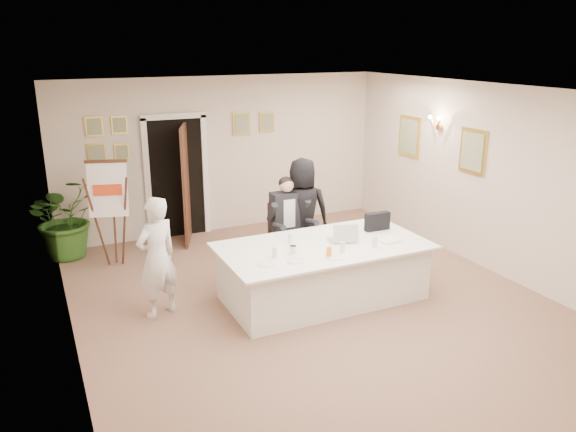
# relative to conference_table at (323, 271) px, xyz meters

# --- Properties ---
(floor) EXTENTS (7.00, 7.00, 0.00)m
(floor) POSITION_rel_conference_table_xyz_m (-0.19, -0.05, -0.39)
(floor) COLOR brown
(floor) RESTS_ON ground
(ceiling) EXTENTS (6.00, 7.00, 0.02)m
(ceiling) POSITION_rel_conference_table_xyz_m (-0.19, -0.05, 2.41)
(ceiling) COLOR white
(ceiling) RESTS_ON wall_back
(wall_back) EXTENTS (6.00, 0.10, 2.80)m
(wall_back) POSITION_rel_conference_table_xyz_m (-0.19, 3.45, 1.01)
(wall_back) COLOR beige
(wall_back) RESTS_ON floor
(wall_front) EXTENTS (6.00, 0.10, 2.80)m
(wall_front) POSITION_rel_conference_table_xyz_m (-0.19, -3.55, 1.01)
(wall_front) COLOR beige
(wall_front) RESTS_ON floor
(wall_left) EXTENTS (0.10, 7.00, 2.80)m
(wall_left) POSITION_rel_conference_table_xyz_m (-3.19, -0.05, 1.01)
(wall_left) COLOR beige
(wall_left) RESTS_ON floor
(wall_right) EXTENTS (0.10, 7.00, 2.80)m
(wall_right) POSITION_rel_conference_table_xyz_m (2.81, -0.05, 1.01)
(wall_right) COLOR beige
(wall_right) RESTS_ON floor
(doorway) EXTENTS (1.14, 0.86, 2.20)m
(doorway) POSITION_rel_conference_table_xyz_m (-1.07, 3.27, 0.65)
(doorway) COLOR black
(doorway) RESTS_ON floor
(pictures_back_wall) EXTENTS (3.40, 0.06, 0.80)m
(pictures_back_wall) POSITION_rel_conference_table_xyz_m (-0.99, 3.42, 1.46)
(pictures_back_wall) COLOR gold
(pictures_back_wall) RESTS_ON wall_back
(pictures_right_wall) EXTENTS (0.06, 2.20, 0.80)m
(pictures_right_wall) POSITION_rel_conference_table_xyz_m (2.78, 1.15, 1.36)
(pictures_right_wall) COLOR gold
(pictures_right_wall) RESTS_ON wall_right
(wall_sconce) EXTENTS (0.20, 0.30, 0.24)m
(wall_sconce) POSITION_rel_conference_table_xyz_m (2.71, 1.15, 1.71)
(wall_sconce) COLOR #B16E38
(wall_sconce) RESTS_ON wall_right
(conference_table) EXTENTS (2.78, 1.48, 0.78)m
(conference_table) POSITION_rel_conference_table_xyz_m (0.00, 0.00, 0.00)
(conference_table) COLOR white
(conference_table) RESTS_ON floor
(seated_man) EXTENTS (0.67, 0.71, 1.46)m
(seated_man) POSITION_rel_conference_table_xyz_m (0.03, 1.19, 0.34)
(seated_man) COLOR black
(seated_man) RESTS_ON floor
(flip_chart) EXTENTS (0.60, 0.44, 1.66)m
(flip_chart) POSITION_rel_conference_table_xyz_m (-2.38, 2.40, 0.38)
(flip_chart) COLOR #311B0F
(flip_chart) RESTS_ON floor
(standing_man) EXTENTS (0.68, 0.58, 1.57)m
(standing_man) POSITION_rel_conference_table_xyz_m (-2.12, 0.45, 0.39)
(standing_man) COLOR silver
(standing_man) RESTS_ON floor
(standing_woman) EXTENTS (0.96, 0.77, 1.69)m
(standing_woman) POSITION_rel_conference_table_xyz_m (0.31, 1.24, 0.45)
(standing_woman) COLOR black
(standing_woman) RESTS_ON floor
(potted_palm) EXTENTS (1.48, 1.38, 1.34)m
(potted_palm) POSITION_rel_conference_table_xyz_m (-2.99, 3.15, 0.28)
(potted_palm) COLOR #2E5E1F
(potted_palm) RESTS_ON floor
(laptop) EXTENTS (0.44, 0.45, 0.28)m
(laptop) POSITION_rel_conference_table_xyz_m (0.30, 0.04, 0.52)
(laptop) COLOR #B7BABC
(laptop) RESTS_ON conference_table
(laptop_bag) EXTENTS (0.38, 0.12, 0.26)m
(laptop_bag) POSITION_rel_conference_table_xyz_m (0.99, 0.21, 0.51)
(laptop_bag) COLOR black
(laptop_bag) RESTS_ON conference_table
(paper_stack) EXTENTS (0.31, 0.22, 0.03)m
(paper_stack) POSITION_rel_conference_table_xyz_m (0.88, -0.28, 0.40)
(paper_stack) COLOR white
(paper_stack) RESTS_ON conference_table
(plate_left) EXTENTS (0.26, 0.26, 0.01)m
(plate_left) POSITION_rel_conference_table_xyz_m (-0.96, -0.32, 0.39)
(plate_left) COLOR white
(plate_left) RESTS_ON conference_table
(plate_mid) EXTENTS (0.25, 0.25, 0.01)m
(plate_mid) POSITION_rel_conference_table_xyz_m (-0.58, -0.38, 0.39)
(plate_mid) COLOR white
(plate_mid) RESTS_ON conference_table
(plate_near) EXTENTS (0.24, 0.24, 0.01)m
(plate_near) POSITION_rel_conference_table_xyz_m (-0.09, -0.48, 0.39)
(plate_near) COLOR white
(plate_near) RESTS_ON conference_table
(glass_a) EXTENTS (0.08, 0.08, 0.14)m
(glass_a) POSITION_rel_conference_table_xyz_m (-0.78, -0.16, 0.45)
(glass_a) COLOR silver
(glass_a) RESTS_ON conference_table
(glass_b) EXTENTS (0.07, 0.07, 0.14)m
(glass_b) POSITION_rel_conference_table_xyz_m (0.08, -0.35, 0.45)
(glass_b) COLOR silver
(glass_b) RESTS_ON conference_table
(glass_c) EXTENTS (0.08, 0.08, 0.14)m
(glass_c) POSITION_rel_conference_table_xyz_m (0.58, -0.35, 0.45)
(glass_c) COLOR silver
(glass_c) RESTS_ON conference_table
(glass_d) EXTENTS (0.07, 0.07, 0.14)m
(glass_d) POSITION_rel_conference_table_xyz_m (-0.38, 0.23, 0.45)
(glass_d) COLOR silver
(glass_d) RESTS_ON conference_table
(oj_glass) EXTENTS (0.08, 0.08, 0.13)m
(oj_glass) POSITION_rel_conference_table_xyz_m (-0.15, -0.43, 0.45)
(oj_glass) COLOR orange
(oj_glass) RESTS_ON conference_table
(steel_jug) EXTENTS (0.10, 0.10, 0.11)m
(steel_jug) POSITION_rel_conference_table_xyz_m (-0.51, -0.14, 0.44)
(steel_jug) COLOR silver
(steel_jug) RESTS_ON conference_table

